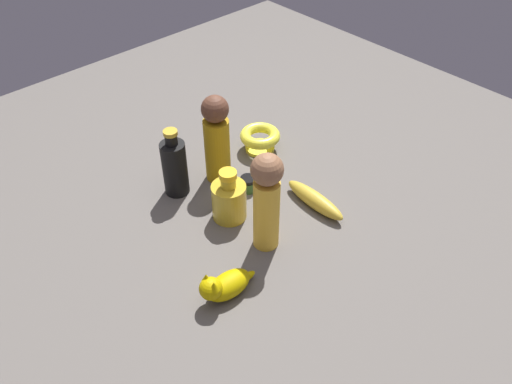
{
  "coord_description": "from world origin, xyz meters",
  "views": [
    {
      "loc": [
        0.7,
        -0.65,
        0.91
      ],
      "look_at": [
        0.0,
        0.0,
        0.08
      ],
      "focal_mm": 36.94,
      "sensor_mm": 36.0,
      "label": 1
    }
  ],
  "objects_px": {
    "bottle_tall": "(175,166)",
    "person_figure_adult": "(217,138)",
    "nail_polish_jar": "(248,184)",
    "cat_figurine": "(224,285)",
    "banana": "(315,200)",
    "person_figure_child": "(267,199)",
    "bowl": "(260,138)",
    "bottle_short": "(229,199)"
  },
  "relations": [
    {
      "from": "cat_figurine",
      "to": "person_figure_adult",
      "type": "xyz_separation_m",
      "value": [
        -0.32,
        0.25,
        0.09
      ]
    },
    {
      "from": "person_figure_child",
      "to": "bottle_tall",
      "type": "distance_m",
      "value": 0.3
    },
    {
      "from": "bottle_tall",
      "to": "bottle_short",
      "type": "height_order",
      "value": "bottle_tall"
    },
    {
      "from": "nail_polish_jar",
      "to": "bowl",
      "type": "xyz_separation_m",
      "value": [
        -0.11,
        0.14,
        0.02
      ]
    },
    {
      "from": "person_figure_child",
      "to": "person_figure_adult",
      "type": "distance_m",
      "value": 0.28
    },
    {
      "from": "bottle_tall",
      "to": "person_figure_adult",
      "type": "height_order",
      "value": "person_figure_adult"
    },
    {
      "from": "bottle_tall",
      "to": "person_figure_adult",
      "type": "xyz_separation_m",
      "value": [
        0.03,
        0.12,
        0.05
      ]
    },
    {
      "from": "cat_figurine",
      "to": "banana",
      "type": "relative_size",
      "value": 0.76
    },
    {
      "from": "nail_polish_jar",
      "to": "cat_figurine",
      "type": "relative_size",
      "value": 0.32
    },
    {
      "from": "bottle_tall",
      "to": "bowl",
      "type": "xyz_separation_m",
      "value": [
        0.01,
        0.29,
        -0.04
      ]
    },
    {
      "from": "person_figure_child",
      "to": "person_figure_adult",
      "type": "xyz_separation_m",
      "value": [
        -0.27,
        0.08,
        -0.01
      ]
    },
    {
      "from": "bottle_tall",
      "to": "bowl",
      "type": "distance_m",
      "value": 0.29
    },
    {
      "from": "banana",
      "to": "bowl",
      "type": "xyz_separation_m",
      "value": [
        -0.27,
        0.06,
        0.02
      ]
    },
    {
      "from": "person_figure_child",
      "to": "nail_polish_jar",
      "type": "xyz_separation_m",
      "value": [
        -0.17,
        0.1,
        -0.12
      ]
    },
    {
      "from": "person_figure_child",
      "to": "cat_figurine",
      "type": "height_order",
      "value": "person_figure_child"
    },
    {
      "from": "cat_figurine",
      "to": "person_figure_adult",
      "type": "bearing_deg",
      "value": 141.91
    },
    {
      "from": "nail_polish_jar",
      "to": "bowl",
      "type": "relative_size",
      "value": 0.39
    },
    {
      "from": "cat_figurine",
      "to": "bowl",
      "type": "relative_size",
      "value": 1.23
    },
    {
      "from": "bowl",
      "to": "person_figure_child",
      "type": "bearing_deg",
      "value": -41.03
    },
    {
      "from": "nail_polish_jar",
      "to": "person_figure_adult",
      "type": "distance_m",
      "value": 0.14
    },
    {
      "from": "cat_figurine",
      "to": "bottle_short",
      "type": "xyz_separation_m",
      "value": [
        -0.18,
        0.17,
        0.02
      ]
    },
    {
      "from": "nail_polish_jar",
      "to": "person_figure_adult",
      "type": "bearing_deg",
      "value": -166.35
    },
    {
      "from": "person_figure_child",
      "to": "nail_polish_jar",
      "type": "bearing_deg",
      "value": 149.99
    },
    {
      "from": "person_figure_child",
      "to": "bowl",
      "type": "relative_size",
      "value": 2.25
    },
    {
      "from": "bottle_short",
      "to": "person_figure_adult",
      "type": "height_order",
      "value": "person_figure_adult"
    },
    {
      "from": "cat_figurine",
      "to": "person_figure_adult",
      "type": "distance_m",
      "value": 0.42
    },
    {
      "from": "banana",
      "to": "bowl",
      "type": "bearing_deg",
      "value": -11.3
    },
    {
      "from": "bottle_tall",
      "to": "person_figure_adult",
      "type": "distance_m",
      "value": 0.13
    },
    {
      "from": "cat_figurine",
      "to": "bottle_tall",
      "type": "bearing_deg",
      "value": 159.2
    },
    {
      "from": "person_figure_adult",
      "to": "bottle_short",
      "type": "bearing_deg",
      "value": -29.95
    },
    {
      "from": "nail_polish_jar",
      "to": "bottle_tall",
      "type": "relative_size",
      "value": 0.24
    },
    {
      "from": "bottle_tall",
      "to": "banana",
      "type": "xyz_separation_m",
      "value": [
        0.29,
        0.22,
        -0.06
      ]
    },
    {
      "from": "nail_polish_jar",
      "to": "bottle_tall",
      "type": "distance_m",
      "value": 0.2
    },
    {
      "from": "person_figure_child",
      "to": "banana",
      "type": "relative_size",
      "value": 1.37
    },
    {
      "from": "person_figure_child",
      "to": "nail_polish_jar",
      "type": "relative_size",
      "value": 5.75
    },
    {
      "from": "nail_polish_jar",
      "to": "cat_figurine",
      "type": "bearing_deg",
      "value": -50.47
    },
    {
      "from": "cat_figurine",
      "to": "bowl",
      "type": "distance_m",
      "value": 0.53
    },
    {
      "from": "banana",
      "to": "person_figure_adult",
      "type": "xyz_separation_m",
      "value": [
        -0.26,
        -0.1,
        0.11
      ]
    },
    {
      "from": "nail_polish_jar",
      "to": "bottle_tall",
      "type": "xyz_separation_m",
      "value": [
        -0.12,
        -0.14,
        0.06
      ]
    },
    {
      "from": "nail_polish_jar",
      "to": "banana",
      "type": "bearing_deg",
      "value": 26.18
    },
    {
      "from": "nail_polish_jar",
      "to": "bowl",
      "type": "bearing_deg",
      "value": 126.88
    },
    {
      "from": "banana",
      "to": "bowl",
      "type": "relative_size",
      "value": 1.63
    }
  ]
}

